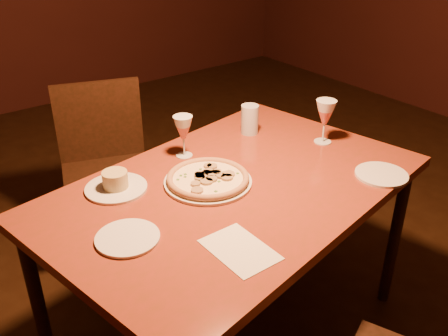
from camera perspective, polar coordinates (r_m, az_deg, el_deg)
dining_table at (r=1.92m, az=1.15°, el=-3.63°), size 1.58×1.17×0.77m
chair_far at (r=2.65m, az=-13.33°, el=0.47°), size 0.56×0.56×0.91m
pizza_plate at (r=1.88m, az=-1.85°, el=-1.25°), size 0.33×0.33×0.04m
ramekin_saucer at (r=1.88m, az=-12.28°, el=-1.77°), size 0.23×0.23×0.07m
wine_glass_far at (r=2.06m, az=-4.65°, el=3.61°), size 0.08×0.08×0.18m
wine_glass_right at (r=2.22m, az=11.42°, el=5.21°), size 0.09×0.09×0.20m
water_tumbler at (r=2.28m, az=2.96°, el=5.57°), size 0.08×0.08×0.13m
side_plate_left at (r=1.62m, az=-10.96°, el=-7.85°), size 0.21×0.21×0.01m
side_plate_near at (r=2.03m, az=17.55°, el=-0.72°), size 0.20×0.20×0.01m
menu_card at (r=1.55m, az=1.81°, el=-9.30°), size 0.16×0.24×0.00m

